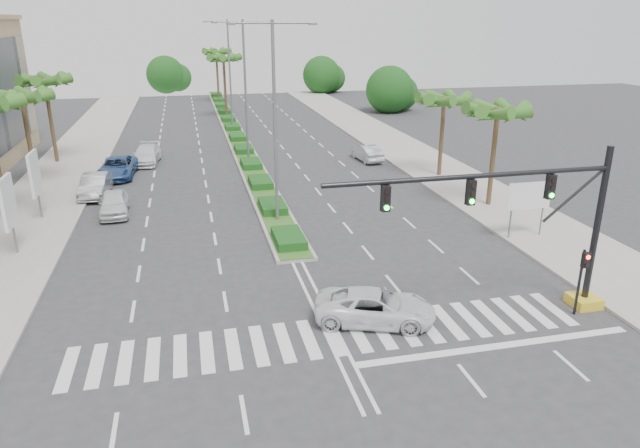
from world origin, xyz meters
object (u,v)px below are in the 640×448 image
(car_parked_a, at_px, (114,203))
(car_parked_b, at_px, (95,185))
(car_crossing, at_px, (375,307))
(car_right, at_px, (367,153))
(car_parked_d, at_px, (147,155))
(car_parked_c, at_px, (118,167))

(car_parked_a, relative_size, car_parked_b, 0.91)
(car_crossing, distance_m, car_right, 29.09)
(car_parked_a, xyz_separation_m, car_right, (20.54, 10.61, -0.04))
(car_parked_a, height_order, car_parked_b, car_parked_b)
(car_parked_b, bearing_deg, car_crossing, -54.60)
(car_parked_b, xyz_separation_m, car_right, (22.26, 5.99, -0.08))
(car_parked_d, relative_size, car_crossing, 1.05)
(car_right, bearing_deg, car_crossing, 67.35)
(car_parked_b, relative_size, car_crossing, 0.97)
(car_parked_d, bearing_deg, car_right, -4.13)
(car_parked_b, distance_m, car_right, 23.06)
(car_parked_c, bearing_deg, car_crossing, -60.70)
(car_parked_c, distance_m, car_parked_d, 4.78)
(car_parked_d, bearing_deg, car_parked_b, -101.77)
(car_parked_b, bearing_deg, car_right, 18.18)
(car_crossing, bearing_deg, car_right, 2.54)
(car_parked_c, height_order, car_parked_d, car_parked_c)
(car_crossing, relative_size, car_right, 1.15)
(car_parked_c, xyz_separation_m, car_parked_d, (2.03, 4.33, -0.02))
(car_parked_c, height_order, car_crossing, car_parked_c)
(car_parked_a, distance_m, car_parked_c, 9.79)
(car_crossing, bearing_deg, car_parked_a, 54.48)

